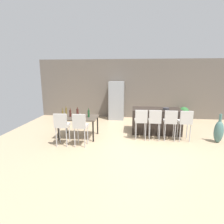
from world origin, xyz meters
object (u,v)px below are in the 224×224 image
Objects in this scene: bar_chair_right at (170,120)px; refrigerator at (117,100)px; wine_bottle_end at (70,113)px; bar_chair_far at (185,121)px; fruit_bowl at (166,109)px; bar_chair_middle at (155,120)px; wine_bottle_corner at (89,114)px; potted_plant at (184,113)px; dining_chair_near at (62,124)px; wine_bottle_inner at (78,112)px; wine_glass_left at (80,115)px; wine_bottle_near at (66,111)px; dining_table at (79,119)px; bar_chair_left at (141,120)px; floor_vase at (219,131)px; wine_bottle_right at (63,114)px; kitchen_island at (156,121)px; dining_chair_far at (80,125)px.

bar_chair_right is 0.57× the size of refrigerator.
bar_chair_right is 3.43m from wine_bottle_end.
bar_chair_far is 4.71× the size of fruit_bowl.
bar_chair_middle is 2.27m from wine_bottle_corner.
potted_plant is at bearing 58.34° from bar_chair_middle.
dining_chair_near is at bearing -166.59° from bar_chair_right.
wine_bottle_inner reaches higher than wine_glass_left.
wine_bottle_near reaches higher than potted_plant.
wine_glass_left is (0.43, -0.23, 0.00)m from wine_bottle_end.
dining_table is 2.98m from refrigerator.
bar_chair_left is 1.00× the size of dining_chair_near.
wine_bottle_near is at bearing 102.86° from dining_chair_near.
bar_chair_left reaches higher than floor_vase.
wine_bottle_corner is at bearing 45.09° from wine_glass_left.
fruit_bowl is at bearing 12.06° from wine_bottle_end.
refrigerator is at bearing 60.64° from wine_bottle_right.
wine_bottle_corner reaches higher than floor_vase.
dining_table is at bearing -111.89° from refrigerator.
kitchen_island is 1.36× the size of dining_table.
kitchen_island is 5.78× the size of wine_bottle_end.
bar_chair_left reaches higher than dining_table.
bar_chair_left is 2.96m from refrigerator.
wine_glass_left is at bearing -37.58° from wine_bottle_near.
bar_chair_left is (-0.62, -0.84, 0.24)m from kitchen_island.
fruit_bowl is at bearing 13.22° from dining_table.
dining_chair_far is 3.17× the size of wine_bottle_right.
bar_chair_middle reaches higher than fruit_bowl.
dining_chair_far is (-1.87, -0.82, 0.00)m from bar_chair_left.
dining_table is 4.17× the size of wine_bottle_inner.
refrigerator is (1.62, 2.88, 0.05)m from wine_bottle_right.
bar_chair_left is 1.00× the size of bar_chair_far.
wine_bottle_inner reaches higher than floor_vase.
kitchen_island is 0.60m from fruit_bowl.
bar_chair_left is 3.50m from potted_plant.
bar_chair_left is 3.43× the size of wine_bottle_corner.
wine_bottle_end is (0.26, -0.30, -0.00)m from wine_bottle_near.
bar_chair_right is 1.00× the size of dining_chair_far.
fruit_bowl is (3.17, 0.61, 0.08)m from wine_bottle_inner.
floor_vase is (4.69, -0.01, -0.29)m from dining_table.
potted_plant is (2.15, 2.74, -0.30)m from bar_chair_left.
wine_bottle_end is (0.00, 0.82, 0.16)m from dining_chair_near.
dining_chair_near is 0.74m from wine_bottle_right.
floor_vase is at bearing 1.26° from wine_bottle_right.
wine_bottle_right is 1.90× the size of wine_glass_left.
bar_chair_far is 1.00× the size of dining_chair_far.
bar_chair_right is 3.17× the size of wine_bottle_right.
wine_bottle_corner is (0.88, 0.13, -0.00)m from wine_bottle_right.
dining_chair_near is at bearing -109.79° from dining_table.
refrigerator reaches higher than floor_vase.
potted_plant is at bearing 35.36° from wine_glass_left.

